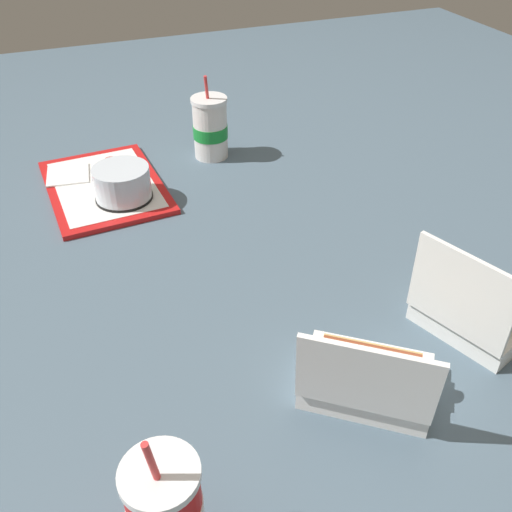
% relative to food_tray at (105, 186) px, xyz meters
% --- Properties ---
extents(ground_plane, '(3.20, 3.20, 0.00)m').
position_rel_food_tray_xyz_m(ground_plane, '(0.40, 0.22, -0.01)').
color(ground_plane, '#4C6070').
extents(food_tray, '(0.39, 0.28, 0.01)m').
position_rel_food_tray_xyz_m(food_tray, '(0.00, 0.00, 0.00)').
color(food_tray, red).
rests_on(food_tray, ground_plane).
extents(cake_container, '(0.13, 0.13, 0.08)m').
position_rel_food_tray_xyz_m(cake_container, '(0.08, 0.03, 0.04)').
color(cake_container, black).
rests_on(cake_container, food_tray).
extents(ketchup_cup, '(0.04, 0.04, 0.02)m').
position_rel_food_tray_xyz_m(ketchup_cup, '(-0.07, 0.03, 0.02)').
color(ketchup_cup, white).
rests_on(ketchup_cup, food_tray).
extents(napkin_stack, '(0.11, 0.11, 0.00)m').
position_rel_food_tray_xyz_m(napkin_stack, '(-0.08, -0.08, 0.01)').
color(napkin_stack, white).
rests_on(napkin_stack, food_tray).
extents(plastic_fork, '(0.10, 0.07, 0.00)m').
position_rel_food_tray_xyz_m(plastic_fork, '(-0.09, 0.06, 0.01)').
color(plastic_fork, white).
rests_on(plastic_fork, food_tray).
extents(clamshell_hotdog_right, '(0.22, 0.21, 0.19)m').
position_rel_food_tray_xyz_m(clamshell_hotdog_right, '(0.71, 0.52, 0.04)').
color(clamshell_hotdog_right, white).
rests_on(clamshell_hotdog_right, ground_plane).
extents(clamshell_hotdog_center, '(0.24, 0.25, 0.17)m').
position_rel_food_tray_xyz_m(clamshell_hotdog_center, '(0.78, 0.27, 0.03)').
color(clamshell_hotdog_center, white).
rests_on(clamshell_hotdog_center, ground_plane).
extents(soda_cup_left, '(0.09, 0.09, 0.22)m').
position_rel_food_tray_xyz_m(soda_cup_left, '(-0.07, 0.29, 0.07)').
color(soda_cup_left, white).
rests_on(soda_cup_left, ground_plane).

